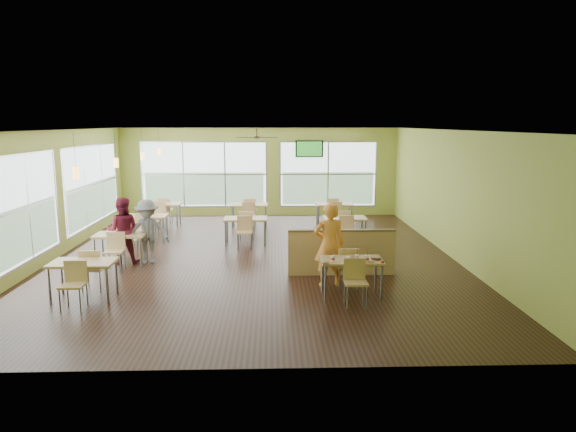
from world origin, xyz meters
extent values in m
plane|color=black|center=(0.00, 0.00, 0.00)|extent=(12.00, 12.00, 0.00)
plane|color=white|center=(0.00, 0.00, 3.20)|extent=(12.00, 12.00, 0.00)
cube|color=#A7B348|center=(0.00, 6.00, 1.60)|extent=(10.00, 0.04, 3.20)
cube|color=#A7B348|center=(0.00, -6.00, 1.60)|extent=(10.00, 0.04, 3.20)
cube|color=#A7B348|center=(-5.00, 0.00, 1.60)|extent=(0.04, 12.00, 3.20)
cube|color=#A7B348|center=(5.00, 0.00, 1.60)|extent=(0.04, 12.00, 3.20)
cube|color=white|center=(-4.98, -2.00, 1.53)|extent=(0.02, 4.50, 2.35)
cube|color=white|center=(-4.98, 3.00, 1.53)|extent=(0.02, 4.50, 2.35)
cube|color=white|center=(-2.00, 5.98, 1.53)|extent=(4.50, 0.02, 2.35)
cube|color=white|center=(2.50, 5.98, 1.53)|extent=(3.50, 0.02, 2.35)
cube|color=#B7BABC|center=(-4.97, 0.50, 0.35)|extent=(0.04, 9.40, 0.05)
cube|color=#B7BABC|center=(0.25, 5.97, 0.35)|extent=(8.00, 0.04, 0.05)
cube|color=tan|center=(2.00, -3.00, 0.73)|extent=(1.20, 0.70, 0.04)
cube|color=brown|center=(2.00, -3.00, 0.70)|extent=(1.22, 0.71, 0.01)
cylinder|color=slate|center=(1.46, -3.29, 0.35)|extent=(0.05, 0.05, 0.71)
cylinder|color=slate|center=(2.54, -3.29, 0.35)|extent=(0.05, 0.05, 0.71)
cylinder|color=slate|center=(1.46, -2.71, 0.35)|extent=(0.05, 0.05, 0.71)
cylinder|color=slate|center=(2.54, -2.71, 0.35)|extent=(0.05, 0.05, 0.71)
cube|color=tan|center=(2.00, -2.45, 0.45)|extent=(0.42, 0.42, 0.04)
cube|color=tan|center=(2.00, -2.26, 0.67)|extent=(0.42, 0.04, 0.40)
cube|color=tan|center=(2.00, -3.55, 0.45)|extent=(0.42, 0.42, 0.04)
cube|color=tan|center=(2.00, -3.74, 0.67)|extent=(0.42, 0.04, 0.40)
cube|color=tan|center=(2.00, -1.55, 0.50)|extent=(2.40, 0.12, 1.00)
cube|color=brown|center=(2.00, -1.55, 1.02)|extent=(2.40, 0.14, 0.04)
cube|color=tan|center=(-3.20, -3.00, 0.73)|extent=(1.20, 0.70, 0.04)
cube|color=brown|center=(-3.20, -3.00, 0.70)|extent=(1.22, 0.71, 0.01)
cylinder|color=slate|center=(-3.74, -3.29, 0.35)|extent=(0.05, 0.05, 0.71)
cylinder|color=slate|center=(-2.66, -3.29, 0.35)|extent=(0.05, 0.05, 0.71)
cylinder|color=slate|center=(-3.74, -2.71, 0.35)|extent=(0.05, 0.05, 0.71)
cylinder|color=slate|center=(-2.66, -2.71, 0.35)|extent=(0.05, 0.05, 0.71)
cube|color=tan|center=(-3.20, -2.45, 0.45)|extent=(0.42, 0.42, 0.04)
cube|color=tan|center=(-3.20, -2.26, 0.67)|extent=(0.42, 0.04, 0.40)
cube|color=tan|center=(-3.20, -3.55, 0.45)|extent=(0.42, 0.42, 0.04)
cube|color=tan|center=(-3.20, -3.74, 0.67)|extent=(0.42, 0.04, 0.40)
cube|color=tan|center=(-3.20, -0.50, 0.73)|extent=(1.20, 0.70, 0.04)
cube|color=brown|center=(-3.20, -0.50, 0.70)|extent=(1.22, 0.71, 0.01)
cylinder|color=slate|center=(-3.74, -0.79, 0.35)|extent=(0.05, 0.05, 0.71)
cylinder|color=slate|center=(-2.66, -0.79, 0.35)|extent=(0.05, 0.05, 0.71)
cylinder|color=slate|center=(-3.74, -0.21, 0.35)|extent=(0.05, 0.05, 0.71)
cylinder|color=slate|center=(-2.66, -0.21, 0.35)|extent=(0.05, 0.05, 0.71)
cube|color=tan|center=(-3.20, 0.05, 0.45)|extent=(0.42, 0.42, 0.04)
cube|color=tan|center=(-3.20, 0.24, 0.67)|extent=(0.42, 0.04, 0.40)
cube|color=tan|center=(-3.20, -1.05, 0.45)|extent=(0.42, 0.42, 0.04)
cube|color=tan|center=(-3.20, -1.24, 0.67)|extent=(0.42, 0.04, 0.40)
cube|color=tan|center=(-3.20, 2.00, 0.73)|extent=(1.20, 0.70, 0.04)
cube|color=brown|center=(-3.20, 2.00, 0.70)|extent=(1.22, 0.71, 0.01)
cylinder|color=slate|center=(-3.74, 1.71, 0.35)|extent=(0.05, 0.05, 0.71)
cylinder|color=slate|center=(-2.66, 1.71, 0.35)|extent=(0.05, 0.05, 0.71)
cylinder|color=slate|center=(-3.74, 2.29, 0.35)|extent=(0.05, 0.05, 0.71)
cylinder|color=slate|center=(-2.66, 2.29, 0.35)|extent=(0.05, 0.05, 0.71)
cube|color=tan|center=(-3.20, 2.55, 0.45)|extent=(0.42, 0.42, 0.04)
cube|color=tan|center=(-3.20, 2.74, 0.67)|extent=(0.42, 0.04, 0.40)
cube|color=tan|center=(-3.20, 1.45, 0.45)|extent=(0.42, 0.42, 0.04)
cube|color=tan|center=(-3.20, 1.26, 0.67)|extent=(0.42, 0.04, 0.40)
cube|color=tan|center=(-3.20, 4.20, 0.73)|extent=(1.20, 0.70, 0.04)
cube|color=brown|center=(-3.20, 4.20, 0.70)|extent=(1.22, 0.71, 0.01)
cylinder|color=slate|center=(-3.74, 3.91, 0.35)|extent=(0.05, 0.05, 0.71)
cylinder|color=slate|center=(-2.66, 3.91, 0.35)|extent=(0.05, 0.05, 0.71)
cylinder|color=slate|center=(-3.74, 4.49, 0.35)|extent=(0.05, 0.05, 0.71)
cylinder|color=slate|center=(-2.66, 4.49, 0.35)|extent=(0.05, 0.05, 0.71)
cube|color=tan|center=(-3.20, 4.75, 0.45)|extent=(0.42, 0.42, 0.04)
cube|color=tan|center=(-3.20, 4.94, 0.67)|extent=(0.42, 0.04, 0.40)
cube|color=tan|center=(-3.20, 3.65, 0.45)|extent=(0.42, 0.42, 0.04)
cube|color=tan|center=(-3.20, 3.46, 0.67)|extent=(0.42, 0.04, 0.40)
cube|color=tan|center=(-0.30, 1.50, 0.73)|extent=(1.20, 0.70, 0.04)
cube|color=brown|center=(-0.30, 1.50, 0.70)|extent=(1.22, 0.71, 0.01)
cylinder|color=slate|center=(-0.84, 1.21, 0.35)|extent=(0.05, 0.05, 0.71)
cylinder|color=slate|center=(0.24, 1.21, 0.35)|extent=(0.05, 0.05, 0.71)
cylinder|color=slate|center=(-0.84, 1.79, 0.35)|extent=(0.05, 0.05, 0.71)
cylinder|color=slate|center=(0.24, 1.79, 0.35)|extent=(0.05, 0.05, 0.71)
cube|color=tan|center=(-0.30, 2.05, 0.45)|extent=(0.42, 0.42, 0.04)
cube|color=tan|center=(-0.30, 2.24, 0.67)|extent=(0.42, 0.04, 0.40)
cube|color=tan|center=(-0.30, 0.95, 0.45)|extent=(0.42, 0.42, 0.04)
cube|color=tan|center=(-0.30, 0.76, 0.67)|extent=(0.42, 0.04, 0.40)
cube|color=tan|center=(-0.30, 4.00, 0.73)|extent=(1.20, 0.70, 0.04)
cube|color=brown|center=(-0.30, 4.00, 0.70)|extent=(1.22, 0.71, 0.01)
cylinder|color=slate|center=(-0.84, 3.71, 0.35)|extent=(0.05, 0.05, 0.71)
cylinder|color=slate|center=(0.24, 3.71, 0.35)|extent=(0.05, 0.05, 0.71)
cylinder|color=slate|center=(-0.84, 4.29, 0.35)|extent=(0.05, 0.05, 0.71)
cylinder|color=slate|center=(0.24, 4.29, 0.35)|extent=(0.05, 0.05, 0.71)
cube|color=tan|center=(-0.30, 4.55, 0.45)|extent=(0.42, 0.42, 0.04)
cube|color=tan|center=(-0.30, 4.74, 0.67)|extent=(0.42, 0.04, 0.40)
cube|color=tan|center=(-0.30, 3.45, 0.45)|extent=(0.42, 0.42, 0.04)
cube|color=tan|center=(-0.30, 3.26, 0.67)|extent=(0.42, 0.04, 0.40)
cube|color=tan|center=(2.50, 1.50, 0.73)|extent=(1.20, 0.70, 0.04)
cube|color=brown|center=(2.50, 1.50, 0.70)|extent=(1.22, 0.71, 0.01)
cylinder|color=slate|center=(1.96, 1.21, 0.35)|extent=(0.05, 0.05, 0.71)
cylinder|color=slate|center=(3.04, 1.21, 0.35)|extent=(0.05, 0.05, 0.71)
cylinder|color=slate|center=(1.96, 1.79, 0.35)|extent=(0.05, 0.05, 0.71)
cylinder|color=slate|center=(3.04, 1.79, 0.35)|extent=(0.05, 0.05, 0.71)
cube|color=tan|center=(2.50, 2.05, 0.45)|extent=(0.42, 0.42, 0.04)
cube|color=tan|center=(2.50, 2.24, 0.67)|extent=(0.42, 0.04, 0.40)
cube|color=tan|center=(2.50, 0.95, 0.45)|extent=(0.42, 0.42, 0.04)
cube|color=tan|center=(2.50, 0.76, 0.67)|extent=(0.42, 0.04, 0.40)
cube|color=tan|center=(2.50, 4.00, 0.73)|extent=(1.20, 0.70, 0.04)
cube|color=brown|center=(2.50, 4.00, 0.70)|extent=(1.22, 0.71, 0.01)
cylinder|color=slate|center=(1.96, 3.71, 0.35)|extent=(0.05, 0.05, 0.71)
cylinder|color=slate|center=(3.04, 3.71, 0.35)|extent=(0.05, 0.05, 0.71)
cylinder|color=slate|center=(1.96, 4.29, 0.35)|extent=(0.05, 0.05, 0.71)
cylinder|color=slate|center=(3.04, 4.29, 0.35)|extent=(0.05, 0.05, 0.71)
cube|color=tan|center=(2.50, 4.55, 0.45)|extent=(0.42, 0.42, 0.04)
cube|color=tan|center=(2.50, 4.74, 0.67)|extent=(0.42, 0.04, 0.40)
cube|color=tan|center=(2.50, 3.45, 0.45)|extent=(0.42, 0.42, 0.04)
cube|color=tan|center=(2.50, 3.26, 0.67)|extent=(0.42, 0.04, 0.40)
cylinder|color=#2D2119|center=(-3.20, -3.00, 2.85)|extent=(0.01, 0.01, 0.70)
cylinder|color=#FEA33C|center=(-3.20, -3.00, 2.45)|extent=(0.11, 0.11, 0.22)
cylinder|color=#2D2119|center=(-3.20, -0.50, 2.85)|extent=(0.01, 0.01, 0.70)
cylinder|color=#FEA33C|center=(-3.20, -0.50, 2.45)|extent=(0.11, 0.11, 0.22)
cylinder|color=#2D2119|center=(-3.20, 2.00, 2.85)|extent=(0.01, 0.01, 0.70)
cylinder|color=#FEA33C|center=(-3.20, 2.00, 2.45)|extent=(0.11, 0.11, 0.22)
cylinder|color=#2D2119|center=(-3.20, 4.20, 2.85)|extent=(0.01, 0.01, 0.70)
cylinder|color=#FEA33C|center=(-3.20, 4.20, 2.45)|extent=(0.11, 0.11, 0.22)
cylinder|color=#2D2119|center=(0.00, 3.00, 3.08)|extent=(0.03, 0.03, 0.24)
cylinder|color=#2D2119|center=(0.00, 3.00, 2.94)|extent=(0.16, 0.16, 0.06)
cube|color=#2D2119|center=(0.35, 3.00, 2.94)|extent=(0.55, 0.10, 0.01)
cube|color=#2D2119|center=(0.00, 3.35, 2.94)|extent=(0.10, 0.55, 0.01)
cube|color=#2D2119|center=(-0.35, 3.00, 2.94)|extent=(0.55, 0.10, 0.01)
cube|color=#2D2119|center=(0.00, 2.65, 2.94)|extent=(0.10, 0.55, 0.01)
cube|color=black|center=(1.80, 5.90, 2.45)|extent=(1.00, 0.06, 0.60)
cube|color=#2E8F29|center=(1.80, 5.87, 2.45)|extent=(0.90, 0.01, 0.52)
imported|color=orange|center=(1.64, -2.31, 0.88)|extent=(0.68, 0.48, 1.77)
imported|color=maroon|center=(-3.17, -0.40, 0.81)|extent=(0.82, 0.65, 1.62)
imported|color=slate|center=(-2.57, -0.40, 0.78)|extent=(1.08, 0.72, 1.56)
cone|color=white|center=(1.62, -3.17, 0.81)|extent=(0.08, 0.08, 0.11)
cylinder|color=red|center=(1.62, -3.17, 0.81)|extent=(0.08, 0.08, 0.03)
cylinder|color=white|center=(1.62, -3.17, 0.87)|extent=(0.09, 0.09, 0.01)
cylinder|color=#2C85E9|center=(1.62, -3.17, 0.97)|extent=(0.02, 0.05, 0.21)
cone|color=white|center=(1.89, -3.24, 0.81)|extent=(0.08, 0.08, 0.11)
cylinder|color=red|center=(1.89, -3.24, 0.81)|extent=(0.08, 0.08, 0.03)
cylinder|color=white|center=(1.89, -3.24, 0.87)|extent=(0.09, 0.09, 0.01)
cylinder|color=yellow|center=(1.89, -3.24, 0.96)|extent=(0.02, 0.05, 0.20)
cone|color=white|center=(2.08, -3.13, 0.81)|extent=(0.09, 0.09, 0.11)
cylinder|color=red|center=(2.08, -3.13, 0.81)|extent=(0.08, 0.08, 0.03)
cylinder|color=white|center=(2.08, -3.13, 0.87)|extent=(0.09, 0.09, 0.01)
cylinder|color=red|center=(2.08, -3.13, 0.97)|extent=(0.01, 0.05, 0.21)
cone|color=white|center=(2.26, -3.20, 0.81)|extent=(0.09, 0.09, 0.12)
cylinder|color=red|center=(2.26, -3.20, 0.81)|extent=(0.08, 0.08, 0.03)
cylinder|color=white|center=(2.26, -3.20, 0.87)|extent=(0.09, 0.09, 0.01)
cylinder|color=red|center=(2.26, -3.20, 0.97)|extent=(0.03, 0.05, 0.21)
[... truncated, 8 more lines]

